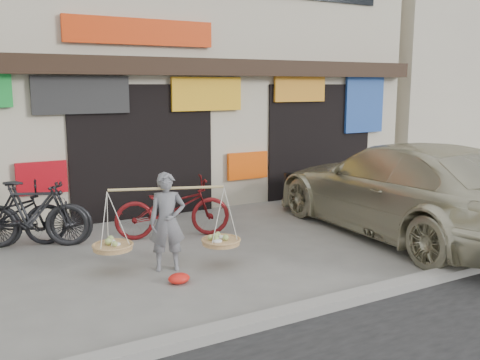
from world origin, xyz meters
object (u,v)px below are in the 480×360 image
street_vendor (167,226)px  bike_1 (35,214)px  bike_3 (31,214)px  bike_0 (1,217)px  bike_2 (173,208)px  suv (403,188)px

street_vendor → bike_1: street_vendor is taller
street_vendor → bike_3: bearing=146.1°
bike_0 → bike_3: bike_3 is taller
street_vendor → bike_0: 3.06m
bike_1 → bike_2: bike_1 is taller
bike_0 → bike_1: bike_1 is taller
bike_0 → suv: suv is taller
bike_2 → suv: suv is taller
bike_1 → bike_2: (2.22, -0.61, -0.03)m
bike_1 → bike_3: bearing=113.3°
bike_2 → bike_3: size_ratio=1.09×
bike_0 → bike_2: bike_0 is taller
street_vendor → bike_0: (-1.99, 2.32, -0.11)m
street_vendor → bike_3: street_vendor is taller
bike_1 → suv: size_ratio=0.32×
bike_3 → street_vendor: bearing=-120.8°
bike_2 → bike_3: bearing=90.6°
street_vendor → bike_3: (-1.56, 2.15, -0.09)m
street_vendor → bike_1: (-1.49, 2.15, -0.09)m
bike_0 → bike_1: bearing=-100.1°
suv → street_vendor: bearing=-0.1°
bike_1 → suv: 6.44m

